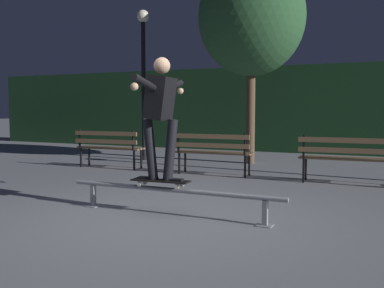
{
  "coord_description": "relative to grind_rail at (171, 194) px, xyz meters",
  "views": [
    {
      "loc": [
        2.54,
        -4.72,
        1.36
      ],
      "look_at": [
        -0.08,
        0.95,
        0.85
      ],
      "focal_mm": 40.96,
      "sensor_mm": 36.0,
      "label": 1
    }
  ],
  "objects": [
    {
      "name": "ground_plane",
      "position": [
        0.0,
        -0.15,
        -0.28
      ],
      "size": [
        90.0,
        90.0,
        0.0
      ],
      "primitive_type": "plane",
      "color": "slate"
    },
    {
      "name": "hedge_backdrop",
      "position": [
        0.0,
        9.08,
        1.06
      ],
      "size": [
        24.0,
        1.2,
        2.67
      ],
      "primitive_type": "cube",
      "color": "#234C28",
      "rests_on": "ground"
    },
    {
      "name": "grind_rail",
      "position": [
        0.0,
        0.0,
        0.0
      ],
      "size": [
        2.98,
        0.18,
        0.35
      ],
      "color": "gray",
      "rests_on": "ground"
    },
    {
      "name": "skateboard",
      "position": [
        -0.15,
        0.0,
        0.15
      ],
      "size": [
        0.79,
        0.24,
        0.09
      ],
      "color": "black",
      "rests_on": "grind_rail"
    },
    {
      "name": "skateboarder",
      "position": [
        -0.15,
        0.0,
        1.09
      ],
      "size": [
        0.62,
        1.41,
        1.56
      ],
      "color": "black",
      "rests_on": "skateboard"
    },
    {
      "name": "park_bench_leftmost",
      "position": [
        -3.32,
        3.31,
        0.26
      ],
      "size": [
        1.62,
        0.49,
        0.88
      ],
      "color": "black",
      "rests_on": "ground"
    },
    {
      "name": "park_bench_left_center",
      "position": [
        -0.78,
        3.31,
        0.26
      ],
      "size": [
        1.62,
        0.49,
        0.88
      ],
      "color": "black",
      "rests_on": "ground"
    },
    {
      "name": "park_bench_right_center",
      "position": [
        1.77,
        3.31,
        0.26
      ],
      "size": [
        1.62,
        0.49,
        0.88
      ],
      "color": "black",
      "rests_on": "ground"
    },
    {
      "name": "tree_behind_benches",
      "position": [
        -0.67,
        5.54,
        3.27
      ],
      "size": [
        2.59,
        2.59,
        4.99
      ],
      "color": "brown",
      "rests_on": "ground"
    },
    {
      "name": "lamp_post_left",
      "position": [
        -3.44,
        5.07,
        2.2
      ],
      "size": [
        0.32,
        0.32,
        3.9
      ],
      "color": "black",
      "rests_on": "ground"
    }
  ]
}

